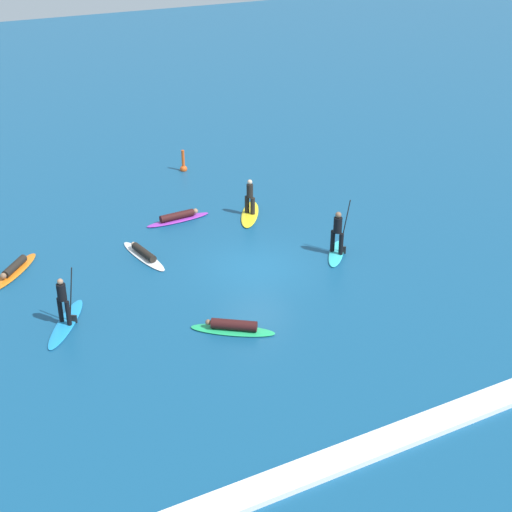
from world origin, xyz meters
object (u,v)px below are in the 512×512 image
object	(u,v)px
surfer_on_yellow_board	(250,208)
surfer_on_purple_board	(178,217)
marker_buoy	(183,166)
surfer_on_white_board	(143,254)
surfer_on_orange_board	(14,270)
surfer_on_blue_board	(65,313)
surfer_on_teal_board	(337,241)
surfer_on_green_board	(233,327)

from	to	relation	value
surfer_on_yellow_board	surfer_on_purple_board	bearing A→B (deg)	-74.39
surfer_on_yellow_board	marker_buoy	xyz separation A→B (m)	(-0.47, 6.64, -0.10)
surfer_on_white_board	surfer_on_orange_board	distance (m)	5.03
surfer_on_yellow_board	surfer_on_purple_board	xyz separation A→B (m)	(-3.11, 0.95, -0.19)
marker_buoy	surfer_on_blue_board	bearing A→B (deg)	-128.22
surfer_on_yellow_board	surfer_on_blue_board	distance (m)	11.14
surfer_on_orange_board	surfer_on_purple_board	bearing A→B (deg)	142.28
surfer_on_teal_board	marker_buoy	distance (m)	11.90
surfer_on_orange_board	surfer_on_green_board	bearing A→B (deg)	77.21
surfer_on_white_board	surfer_on_green_board	xyz separation A→B (m)	(0.79, -6.61, 0.03)
surfer_on_purple_board	surfer_on_orange_board	bearing A→B (deg)	-171.37
surfer_on_teal_board	surfer_on_purple_board	distance (m)	7.53
surfer_on_orange_board	surfer_on_purple_board	world-z (taller)	surfer_on_purple_board
surfer_on_orange_board	surfer_on_white_board	bearing A→B (deg)	118.25
surfer_on_green_board	surfer_on_orange_board	world-z (taller)	surfer_on_green_board
surfer_on_teal_board	surfer_on_blue_board	bearing A→B (deg)	129.83
surfer_on_orange_board	marker_buoy	world-z (taller)	marker_buoy
surfer_on_blue_board	surfer_on_orange_board	xyz separation A→B (m)	(-0.79, 4.64, -0.32)
surfer_on_green_board	surfer_on_purple_board	size ratio (longest dim) A/B	0.91
surfer_on_blue_board	surfer_on_white_board	bearing A→B (deg)	-16.10
surfer_on_orange_board	surfer_on_purple_board	distance (m)	7.67
surfer_on_white_board	surfer_on_purple_board	world-z (taller)	surfer_on_purple_board
surfer_on_green_board	surfer_on_purple_board	distance (m)	9.41
surfer_on_yellow_board	surfer_on_blue_board	bearing A→B (deg)	-29.40
surfer_on_orange_board	surfer_on_yellow_board	bearing A→B (deg)	133.87
surfer_on_yellow_board	marker_buoy	world-z (taller)	surfer_on_yellow_board
surfer_on_purple_board	marker_buoy	xyz separation A→B (m)	(2.64, 5.69, 0.09)
surfer_on_white_board	surfer_on_green_board	distance (m)	6.66
surfer_on_yellow_board	surfer_on_orange_board	bearing A→B (deg)	-54.24
surfer_on_blue_board	surfer_on_teal_board	world-z (taller)	surfer_on_teal_board
surfer_on_teal_board	surfer_on_purple_board	size ratio (longest dim) A/B	0.79
surfer_on_teal_board	surfer_on_green_board	distance (m)	7.02
surfer_on_orange_board	surfer_on_blue_board	bearing A→B (deg)	50.34
surfer_on_yellow_board	surfer_on_blue_board	world-z (taller)	surfer_on_blue_board
surfer_on_yellow_board	marker_buoy	size ratio (longest dim) A/B	2.39
surfer_on_blue_board	surfer_on_purple_board	size ratio (longest dim) A/B	1.00
surfer_on_teal_board	surfer_on_green_board	xyz separation A→B (m)	(-6.25, -3.17, -0.43)
surfer_on_white_board	marker_buoy	size ratio (longest dim) A/B	2.67
surfer_on_white_board	surfer_on_blue_board	xyz separation A→B (m)	(-4.12, -3.56, 0.32)
surfer_on_white_board	surfer_on_orange_board	xyz separation A→B (m)	(-4.91, 1.08, -0.00)
surfer_on_blue_board	surfer_on_purple_board	bearing A→B (deg)	-14.28
surfer_on_yellow_board	surfer_on_teal_board	size ratio (longest dim) A/B	1.21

